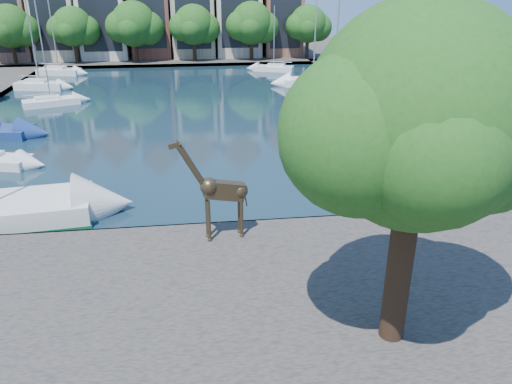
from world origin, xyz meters
TOP-DOWN VIEW (x-y plane):
  - ground at (0.00, 0.00)m, footprint 160.00×160.00m
  - water_basin at (0.00, 24.00)m, footprint 38.00×50.00m
  - near_quay at (0.00, -7.00)m, footprint 50.00×14.00m
  - far_quay at (0.00, 56.00)m, footprint 60.00×16.00m
  - right_quay at (25.00, 24.00)m, footprint 14.00×52.00m
  - plane_tree at (7.62, -9.01)m, footprint 8.32×6.40m
  - townhouse_west_end at (-23.00, 55.99)m, footprint 5.44×9.18m
  - townhouse_west_mid at (-17.00, 55.99)m, footprint 5.94×9.18m
  - townhouse_west_inner at (-10.50, 55.99)m, footprint 6.43×9.18m
  - townhouse_east_inner at (2.00, 55.99)m, footprint 5.94×9.18m
  - townhouse_east_mid at (8.50, 55.99)m, footprint 6.43×9.18m
  - townhouse_east_end at (15.00, 55.99)m, footprint 5.44×9.18m
  - far_tree_far_west at (-21.90, 50.49)m, footprint 7.28×5.60m
  - far_tree_west at (-13.91, 50.49)m, footprint 6.76×5.20m
  - far_tree_mid_west at (-5.89, 50.49)m, footprint 7.80×6.00m
  - far_tree_mid_east at (2.10, 50.49)m, footprint 7.02×5.40m
  - far_tree_east at (10.11, 50.49)m, footprint 7.54×5.80m
  - far_tree_far_east at (18.09, 50.49)m, footprint 6.76×5.20m
  - giraffe_statue at (2.31, -1.54)m, footprint 3.29×0.86m
  - sailboat_left_c at (-12.00, 27.43)m, footprint 5.38×3.51m
  - sailboat_left_d at (-15.00, 35.17)m, footprint 5.38×2.68m
  - sailboat_left_e at (-15.00, 44.00)m, footprint 5.56×3.12m
  - sailboat_right_a at (15.00, 11.42)m, footprint 6.09×3.62m
  - sailboat_right_b at (12.27, 15.84)m, footprint 6.16×2.78m
  - sailboat_right_c at (15.00, 33.80)m, footprint 6.80×2.38m
  - sailboat_right_d at (12.00, 43.20)m, footprint 5.37×3.50m

SIDE VIEW (x-z plane):
  - ground at x=0.00m, z-range 0.00..0.00m
  - water_basin at x=0.00m, z-range 0.00..0.08m
  - near_quay at x=0.00m, z-range 0.00..0.50m
  - far_quay at x=0.00m, z-range 0.00..0.50m
  - right_quay at x=25.00m, z-range 0.00..0.50m
  - sailboat_right_a at x=15.00m, z-range -3.61..4.76m
  - sailboat_right_d at x=12.00m, z-range -3.41..4.57m
  - sailboat_left_c at x=-12.00m, z-range -4.56..5.74m
  - sailboat_right_b at x=12.27m, z-range -4.47..5.70m
  - sailboat_left_e at x=-15.00m, z-range -4.03..5.36m
  - sailboat_right_c at x=15.00m, z-range -4.59..5.98m
  - sailboat_left_d at x=-15.00m, z-range -4.39..5.81m
  - giraffe_statue at x=2.31m, z-range 0.46..5.16m
  - far_tree_west at x=-13.91m, z-range 1.40..8.76m
  - far_tree_far_east at x=18.09m, z-range 1.40..8.76m
  - far_tree_mid_east at x=2.10m, z-range 1.37..8.89m
  - far_tree_far_west at x=-21.90m, z-range 1.34..9.02m
  - far_tree_east at x=10.11m, z-range 1.32..9.16m
  - far_tree_mid_west at x=-5.89m, z-range 1.29..9.29m
  - townhouse_east_end at x=15.00m, z-range -0.11..14.32m
  - townhouse_west_inner at x=-10.50m, z-range -0.22..14.92m
  - townhouse_west_end at x=-23.00m, z-range -0.11..14.83m
  - plane_tree at x=7.62m, z-range 2.36..12.98m
  - townhouse_east_inner at x=2.00m, z-range -0.16..15.63m
  - townhouse_east_mid at x=8.50m, z-range -0.22..16.43m
  - townhouse_west_mid at x=-17.00m, z-range -0.16..16.63m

